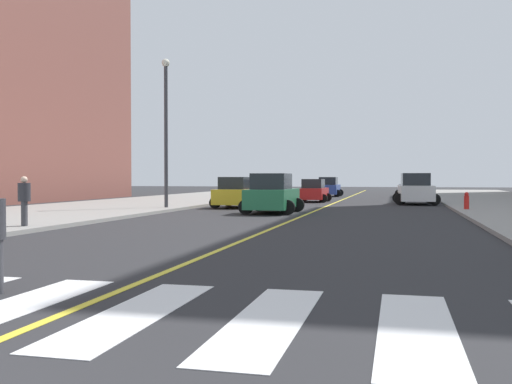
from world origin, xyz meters
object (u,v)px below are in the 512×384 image
Objects in this scene: car_yellow_second at (237,193)px; car_red_third at (314,191)px; car_white_nearest at (416,190)px; fire_hydrant at (467,201)px; pedestrian_walking_west at (24,199)px; street_lamp at (166,121)px; car_green_fourth at (272,195)px; car_blue_fifth at (329,187)px; car_silver_sixth at (411,187)px.

car_red_third is at bearing 72.02° from car_yellow_second.
fire_hydrant is (2.32, -8.42, -0.40)m from car_white_nearest.
street_lamp is (-0.07, 12.74, 3.83)m from pedestrian_walking_west.
car_yellow_second is 16.40m from pedestrian_walking_west.
street_lamp reaches higher than car_yellow_second.
car_white_nearest is at bearing 58.43° from car_green_fourth.
car_white_nearest is 16.54m from car_blue_fifth.
car_silver_sixth is at bearing 95.52° from fire_hydrant.
fire_hydrant is (12.82, -1.37, -0.28)m from car_yellow_second.
car_silver_sixth is (10.51, 22.50, 0.05)m from car_yellow_second.
car_blue_fifth reaches higher than car_yellow_second.
car_blue_fifth reaches higher than fire_hydrant.
car_silver_sixth is 4.98× the size of fire_hydrant.
car_blue_fifth is 7.55m from car_silver_sixth.
car_green_fourth is at bearing -54.34° from car_yellow_second.
car_green_fourth is 10.23m from fire_hydrant.
car_white_nearest is at bearing -62.92° from car_blue_fifth.
car_blue_fifth is at bearing 112.99° from fire_hydrant.
car_white_nearest is at bearing 35.85° from car_yellow_second.
car_red_third is at bearing -88.36° from car_blue_fifth.
pedestrian_walking_west is at bearing 73.18° from car_silver_sixth.
street_lamp reaches higher than car_green_fourth.
car_white_nearest reaches higher than car_red_third.
car_blue_fifth is at bearing 84.14° from car_yellow_second.
car_silver_sixth reaches higher than car_blue_fifth.
car_yellow_second reaches higher than fire_hydrant.
car_white_nearest is 5.35× the size of fire_hydrant.
car_white_nearest reaches higher than car_green_fourth.
car_blue_fifth is at bearing 90.61° from car_green_fourth.
street_lamp is at bearing -27.08° from pedestrian_walking_west.
car_white_nearest is 7.48m from car_red_third.
street_lamp reaches higher than pedestrian_walking_west.
car_white_nearest reaches higher than car_blue_fifth.
car_yellow_second reaches higher than car_red_third.
fire_hydrant is (9.64, 3.39, -0.36)m from car_green_fourth.
fire_hydrant is (2.31, -23.87, -0.33)m from car_silver_sixth.
car_silver_sixth reaches higher than car_yellow_second.
street_lamp is (-6.28, 1.38, 3.98)m from car_green_fourth.
car_white_nearest is at bearing 92.44° from car_silver_sixth.
car_yellow_second is 0.93× the size of car_green_fourth.
car_silver_sixth is at bearing 75.16° from car_green_fourth.
car_silver_sixth is at bearing 62.25° from street_lamp.
pedestrian_walking_west is at bearing -102.94° from car_red_third.
car_green_fourth reaches higher than car_blue_fifth.
car_blue_fifth is at bearing 92.71° from car_red_third.
pedestrian_walking_west is 13.30m from street_lamp.
fire_hydrant is at bearing -66.90° from car_blue_fifth.
fire_hydrant is at bearing 19.59° from car_green_fourth.
car_red_third is (-7.16, 2.13, -0.19)m from car_white_nearest.
car_red_third is 0.47× the size of street_lamp.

